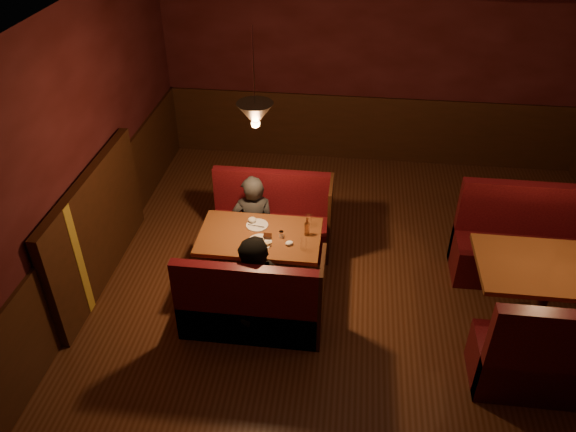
# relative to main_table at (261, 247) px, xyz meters

# --- Properties ---
(room) EXTENTS (6.02, 7.02, 2.92)m
(room) POSITION_rel_main_table_xyz_m (0.87, -0.41, 0.52)
(room) COLOR brown
(room) RESTS_ON ground
(main_table) EXTENTS (1.28, 0.78, 0.89)m
(main_table) POSITION_rel_main_table_xyz_m (0.00, 0.00, 0.00)
(main_table) COLOR brown
(main_table) RESTS_ON ground
(main_bench_far) EXTENTS (1.40, 0.50, 0.96)m
(main_bench_far) POSITION_rel_main_table_xyz_m (0.01, 0.72, -0.22)
(main_bench_far) COLOR #38060B
(main_bench_far) RESTS_ON ground
(main_bench_near) EXTENTS (1.40, 0.50, 0.96)m
(main_bench_near) POSITION_rel_main_table_xyz_m (0.01, -0.72, -0.22)
(main_bench_near) COLOR #38060B
(main_bench_near) RESTS_ON ground
(second_table) EXTENTS (1.38, 0.88, 0.78)m
(second_table) POSITION_rel_main_table_xyz_m (2.84, -0.28, 0.05)
(second_table) COLOR brown
(second_table) RESTS_ON ground
(second_bench_far) EXTENTS (1.53, 0.57, 1.09)m
(second_bench_far) POSITION_rel_main_table_xyz_m (2.87, 0.55, -0.18)
(second_bench_far) COLOR #38060B
(second_bench_far) RESTS_ON ground
(second_bench_near) EXTENTS (1.53, 0.57, 1.09)m
(second_bench_near) POSITION_rel_main_table_xyz_m (2.87, -1.10, -0.18)
(second_bench_near) COLOR #38060B
(second_bench_near) RESTS_ON ground
(diner_a) EXTENTS (0.57, 0.44, 1.40)m
(diner_a) POSITION_rel_main_table_xyz_m (-0.19, 0.55, 0.18)
(diner_a) COLOR #282829
(diner_a) RESTS_ON ground
(diner_b) EXTENTS (0.74, 0.60, 1.45)m
(diner_b) POSITION_rel_main_table_xyz_m (0.08, -0.66, 0.20)
(diner_b) COLOR black
(diner_b) RESTS_ON ground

